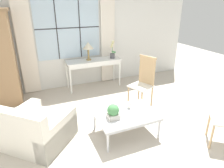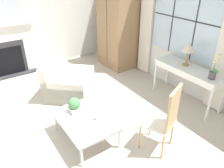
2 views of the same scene
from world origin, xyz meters
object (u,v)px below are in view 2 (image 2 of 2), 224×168
Objects in this scene: console_table at (189,71)px; potted_plant_small at (74,105)px; coffee_table at (85,121)px; pillar_candle at (97,117)px; fireplace at (6,47)px; side_chair_wooden at (165,117)px; table_lamp at (189,48)px; potted_orchid at (214,70)px; armchair_upholstered at (68,84)px; armoire at (117,28)px.

potted_plant_small is (-0.43, -2.33, -0.15)m from console_table.
console_table is 2.31m from coffee_table.
potted_plant_small is 0.46m from pillar_candle.
side_chair_wooden is (4.17, 1.33, -0.13)m from fireplace.
table_lamp is 0.42× the size of side_chair_wooden.
potted_orchid is 3.65× the size of pillar_candle.
armchair_upholstered is at bearing -138.97° from potted_orchid.
table_lamp is (-0.12, 0.03, 0.45)m from console_table.
armoire is 1.98× the size of coffee_table.
table_lamp is at bearing 82.60° from potted_plant_small.
armchair_upholstered is 1.64m from pillar_candle.
potted_orchid is at bearing 75.08° from pillar_candle.
coffee_table is at bearing -93.92° from console_table.
coffee_table is (-0.16, -2.29, -0.32)m from console_table.
armoire reaches higher than armchair_upholstered.
pillar_candle is at bearing 26.06° from potted_plant_small.
fireplace is at bearing -156.01° from armchair_upholstered.
armchair_upholstered reaches higher than coffee_table.
armchair_upholstered is 1.52m from coffee_table.
console_table is at bearing 174.05° from potted_orchid.
pillar_candle is at bearing -6.96° from armchair_upholstered.
armoire is at bearing 138.75° from pillar_candle.
console_table is at bearing -13.76° from table_lamp.
potted_orchid reaches higher than potted_plant_small.
fireplace reaches higher than side_chair_wooden.
fireplace is 4.38m from side_chair_wooden.
table_lamp reaches higher than side_chair_wooden.
potted_orchid reaches higher than table_lamp.
potted_plant_small is (1.20, -0.40, 0.28)m from armchair_upholstered.
potted_orchid is 0.45× the size of coffee_table.
armoire is 3.40m from side_chair_wooden.
console_table is at bearing 79.63° from potted_plant_small.
fireplace is 16.49× the size of pillar_candle.
armchair_upholstered reaches higher than console_table.
potted_orchid is 1.41m from side_chair_wooden.
potted_orchid is (2.90, 0.02, -0.11)m from armoire.
fireplace is at bearing -112.02° from armoire.
fireplace is 4.60× the size of table_lamp.
armoire is at bearing 156.61° from side_chair_wooden.
side_chair_wooden is (0.84, -1.44, -0.52)m from table_lamp.
fireplace is 3.34m from coffee_table.
side_chair_wooden is (3.09, -1.34, -0.44)m from armoire.
table_lamp is 0.36× the size of armchair_upholstered.
console_table is 2.38m from potted_plant_small.
armoire is at bearing 130.70° from potted_plant_small.
armchair_upholstered reaches higher than pillar_candle.
pillar_candle is at bearing -87.38° from table_lamp.
pillar_candle reaches higher than coffee_table.
potted_orchid is at bearing 34.07° from fireplace.
table_lamp is at bearing 89.09° from coffee_table.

